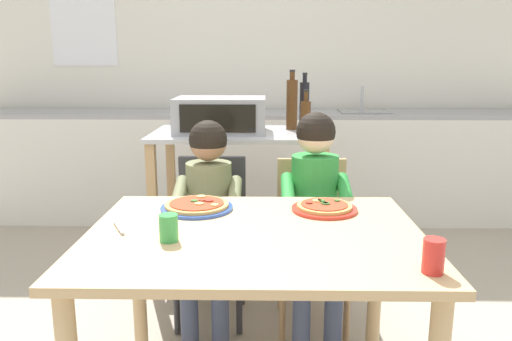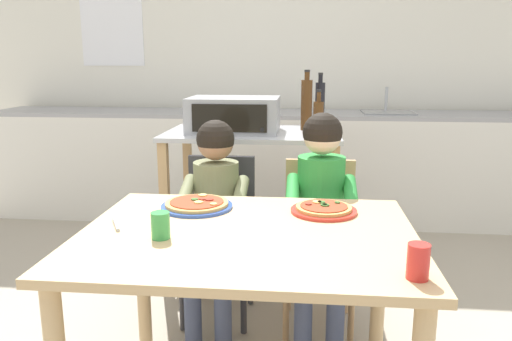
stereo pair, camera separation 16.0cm
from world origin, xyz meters
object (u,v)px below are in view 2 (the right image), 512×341
at_px(bottle_slim_sauce, 320,104).
at_px(bottle_tall_green_wine, 306,104).
at_px(dining_chair_left, 219,225).
at_px(child_in_green_shirt, 321,201).
at_px(toaster_oven, 234,115).
at_px(dining_table, 247,259).
at_px(pizza_plate_blue_rimmed, 197,205).
at_px(dining_chair_right, 319,231).
at_px(drinking_cup_red, 418,262).
at_px(bottle_dark_olive_oil, 318,117).
at_px(drinking_cup_green, 161,225).
at_px(serving_spoon, 116,224).
at_px(kitchen_island_cart, 253,180).
at_px(pizza_plate_red_rimmed, 324,209).
at_px(child_in_olive_shirt, 214,200).

distance_m(bottle_slim_sauce, bottle_tall_green_wine, 0.12).
bearing_deg(dining_chair_left, child_in_green_shirt, -18.48).
xyz_separation_m(toaster_oven, bottle_slim_sauce, (0.50, 0.21, 0.05)).
height_order(dining_table, pizza_plate_blue_rimmed, pizza_plate_blue_rimmed).
bearing_deg(child_in_green_shirt, dining_chair_right, 90.00).
bearing_deg(drinking_cup_red, bottle_dark_olive_oil, 99.32).
xyz_separation_m(bottle_tall_green_wine, drinking_cup_red, (0.31, -1.68, -0.28)).
relative_size(bottle_slim_sauce, bottle_tall_green_wine, 0.95).
height_order(drinking_cup_green, serving_spoon, drinking_cup_green).
distance_m(toaster_oven, drinking_cup_green, 1.34).
distance_m(kitchen_island_cart, pizza_plate_blue_rimmed, 1.01).
bearing_deg(drinking_cup_green, pizza_plate_red_rimmed, 32.33).
xyz_separation_m(bottle_dark_olive_oil, bottle_tall_green_wine, (-0.07, 0.20, 0.06)).
height_order(bottle_tall_green_wine, child_in_green_shirt, bottle_tall_green_wine).
bearing_deg(toaster_oven, dining_table, -79.79).
height_order(bottle_slim_sauce, drinking_cup_red, bottle_slim_sauce).
xyz_separation_m(dining_chair_left, child_in_green_shirt, (0.50, -0.17, 0.19)).
height_order(toaster_oven, dining_chair_right, toaster_oven).
xyz_separation_m(bottle_dark_olive_oil, pizza_plate_blue_rimmed, (-0.50, -0.88, -0.26)).
bearing_deg(serving_spoon, dining_table, -1.55).
bearing_deg(pizza_plate_blue_rimmed, toaster_oven, 89.13).
relative_size(bottle_slim_sauce, dining_chair_right, 0.41).
height_order(child_in_olive_shirt, pizza_plate_blue_rimmed, child_in_olive_shirt).
bearing_deg(dining_chair_right, bottle_dark_olive_oil, 91.21).
height_order(toaster_oven, bottle_tall_green_wine, bottle_tall_green_wine).
distance_m(dining_table, serving_spoon, 0.49).
height_order(dining_chair_right, pizza_plate_blue_rimmed, dining_chair_right).
distance_m(bottle_tall_green_wine, dining_table, 1.42).
bearing_deg(bottle_dark_olive_oil, dining_chair_right, -88.79).
distance_m(child_in_olive_shirt, drinking_cup_red, 1.22).
distance_m(bottle_tall_green_wine, child_in_green_shirt, 0.84).
distance_m(dining_table, drinking_cup_green, 0.33).
xyz_separation_m(toaster_oven, child_in_olive_shirt, (-0.01, -0.58, -0.35)).
bearing_deg(pizza_plate_blue_rimmed, serving_spoon, -134.29).
bearing_deg(drinking_cup_green, kitchen_island_cart, 83.02).
height_order(dining_chair_left, child_in_green_shirt, child_in_green_shirt).
xyz_separation_m(bottle_slim_sauce, serving_spoon, (-0.75, -1.42, -0.31)).
xyz_separation_m(dining_chair_right, serving_spoon, (-0.75, -0.70, 0.25)).
bearing_deg(child_in_green_shirt, pizza_plate_red_rimmed, -90.03).
height_order(bottle_dark_olive_oil, drinking_cup_green, bottle_dark_olive_oil).
height_order(pizza_plate_blue_rimmed, drinking_cup_green, drinking_cup_green).
bearing_deg(dining_chair_right, dining_chair_left, 174.54).
height_order(dining_table, dining_chair_left, dining_chair_left).
height_order(dining_table, child_in_green_shirt, child_in_green_shirt).
xyz_separation_m(toaster_oven, dining_chair_left, (-0.01, -0.46, -0.51)).
bearing_deg(toaster_oven, bottle_dark_olive_oil, -9.18).
xyz_separation_m(pizza_plate_red_rimmed, drinking_cup_green, (-0.55, -0.35, 0.03)).
relative_size(dining_chair_right, child_in_olive_shirt, 0.81).
relative_size(drinking_cup_red, drinking_cup_green, 1.10).
relative_size(bottle_tall_green_wine, serving_spoon, 2.51).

